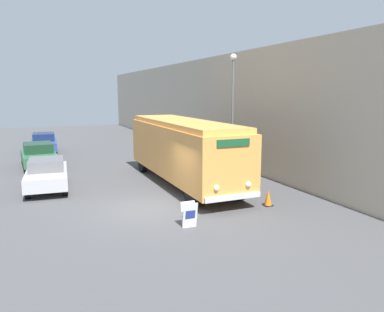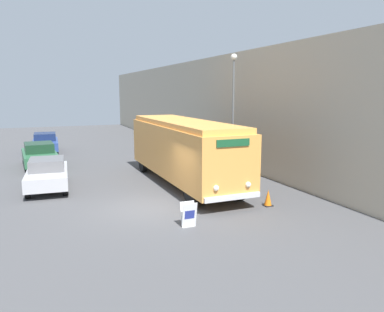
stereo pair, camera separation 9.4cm
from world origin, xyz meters
The scene contains 9 objects.
ground_plane centered at (0.00, 0.00, 0.00)m, with size 80.00×80.00×0.00m, color #4C4C4F.
building_wall_right centered at (7.57, 10.00, 3.49)m, with size 0.30×60.00×6.97m.
vintage_bus centered at (2.78, 3.35, 1.83)m, with size 2.53×10.25×3.22m.
sign_board centered at (0.67, -2.47, 0.42)m, with size 0.52×0.33×0.88m.
streetlamp centered at (6.29, 4.64, 4.31)m, with size 0.36×0.36×6.68m.
parked_car_near centered at (-3.62, 4.93, 0.75)m, with size 2.13×4.43×1.46m.
parked_car_mid centered at (-3.87, 10.87, 0.77)m, with size 2.16×4.70×1.50m.
parked_car_far centered at (-3.36, 16.73, 0.77)m, with size 1.99×4.49×1.51m.
traffic_cone centered at (4.59, -1.49, 0.33)m, with size 0.36×0.36×0.67m.
Camera 2 is at (-4.02, -13.90, 4.60)m, focal length 35.00 mm.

